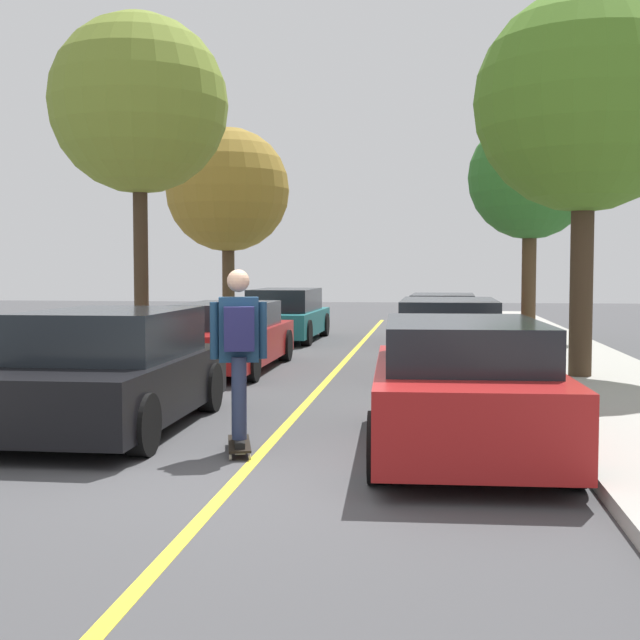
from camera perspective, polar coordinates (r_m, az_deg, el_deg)
name	(u,v)px	position (r m, az deg, el deg)	size (l,w,h in m)	color
ground	(240,477)	(7.81, -5.45, -10.50)	(80.00, 80.00, 0.00)	#424244
center_line	(304,406)	(11.67, -1.07, -5.80)	(0.12, 39.20, 0.01)	gold
parked_car_left_nearest	(109,372)	(10.25, -14.08, -3.40)	(1.98, 4.10, 1.40)	black
parked_car_left_near	(227,337)	(15.84, -6.30, -1.13)	(1.88, 4.66, 1.25)	maroon
parked_car_left_far	(286,315)	(22.23, -2.32, 0.34)	(1.89, 4.51, 1.36)	#196066
parked_car_right_nearest	(463,386)	(8.80, 9.62, -4.44)	(1.99, 4.13, 1.35)	maroon
parked_car_right_near	(448,336)	(15.33, 8.66, -1.09)	(2.00, 4.47, 1.34)	white
parked_car_right_far	(443,319)	(21.54, 8.28, 0.07)	(1.97, 4.71, 1.25)	maroon
street_tree_left_nearest	(139,105)	(17.94, -12.12, 14.00)	(3.60, 3.60, 6.87)	#3D2D1E
street_tree_left_near	(228,190)	(25.01, -6.24, 8.69)	(3.59, 3.59, 5.84)	#4C3823
street_tree_right_nearest	(585,103)	(14.58, 17.44, 13.78)	(3.53, 3.53, 6.19)	#3D2D1E
street_tree_right_near	(530,179)	(21.67, 14.01, 9.24)	(3.04, 3.04, 5.51)	#4C3823
skateboard	(239,444)	(8.79, -5.47, -8.34)	(0.42, 0.87, 0.10)	black
skateboarder	(239,345)	(8.61, -5.51, -1.71)	(0.58, 0.70, 1.77)	black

